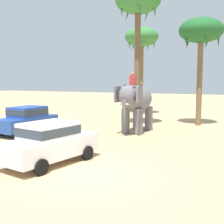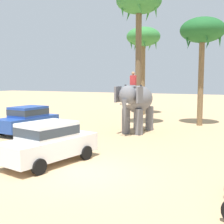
{
  "view_description": "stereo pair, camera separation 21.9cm",
  "coord_description": "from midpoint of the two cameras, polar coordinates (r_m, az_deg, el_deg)",
  "views": [
    {
      "loc": [
        5.13,
        -9.27,
        3.42
      ],
      "look_at": [
        -1.59,
        5.76,
        1.6
      ],
      "focal_mm": 47.82,
      "sensor_mm": 36.0,
      "label": 1
    },
    {
      "loc": [
        5.33,
        -9.18,
        3.42
      ],
      "look_at": [
        -1.59,
        5.76,
        1.6
      ],
      "focal_mm": 47.82,
      "sensor_mm": 36.0,
      "label": 2
    }
  ],
  "objects": [
    {
      "name": "ground_plane",
      "position": [
        11.14,
        -4.57,
        -11.59
      ],
      "size": [
        120.0,
        120.0,
        0.0
      ],
      "primitive_type": "plane",
      "color": "tan"
    },
    {
      "name": "car_sedan_foreground",
      "position": [
        12.37,
        -11.49,
        -5.44
      ],
      "size": [
        2.49,
        4.36,
        1.7
      ],
      "color": "white",
      "rests_on": "ground"
    },
    {
      "name": "car_parked_far_side",
      "position": [
        19.54,
        -15.49,
        -1.25
      ],
      "size": [
        2.14,
        4.23,
        1.7
      ],
      "color": "#23479E",
      "rests_on": "ground"
    },
    {
      "name": "elephant_with_mahout",
      "position": [
        19.13,
        5.09,
        1.99
      ],
      "size": [
        1.74,
        3.91,
        3.88
      ],
      "color": "slate",
      "rests_on": "ground"
    },
    {
      "name": "palm_tree_behind_elephant",
      "position": [
        22.26,
        5.46,
        19.54
      ],
      "size": [
        3.2,
        3.2,
        9.79
      ],
      "color": "brown",
      "rests_on": "ground"
    },
    {
      "name": "palm_tree_near_hut",
      "position": [
        29.2,
        6.23,
        13.64
      ],
      "size": [
        3.2,
        3.2,
        8.32
      ],
      "color": "brown",
      "rests_on": "ground"
    },
    {
      "name": "palm_tree_left_of_road",
      "position": [
        23.12,
        17.17,
        14.22
      ],
      "size": [
        3.2,
        3.2,
        7.83
      ],
      "color": "brown",
      "rests_on": "ground"
    }
  ]
}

